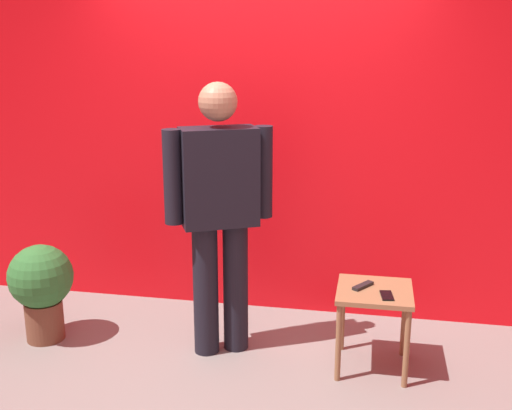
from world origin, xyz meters
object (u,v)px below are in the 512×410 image
at_px(side_table, 374,303).
at_px(cell_phone, 387,296).
at_px(potted_plant, 41,285).
at_px(standing_person, 219,207).
at_px(tv_remote, 363,286).

height_order(side_table, cell_phone, cell_phone).
relative_size(side_table, potted_plant, 0.78).
xyz_separation_m(standing_person, potted_plant, (-1.25, -0.09, -0.60)).
height_order(side_table, potted_plant, potted_plant).
distance_m(tv_remote, potted_plant, 2.18).
relative_size(side_table, cell_phone, 3.71).
xyz_separation_m(standing_person, cell_phone, (1.07, -0.15, -0.46)).
distance_m(cell_phone, tv_remote, 0.19).
height_order(standing_person, cell_phone, standing_person).
bearing_deg(tv_remote, standing_person, -147.22).
bearing_deg(tv_remote, side_table, 19.29).
relative_size(cell_phone, tv_remote, 0.85).
bearing_deg(standing_person, cell_phone, -7.89).
bearing_deg(standing_person, potted_plant, -175.84).
height_order(standing_person, potted_plant, standing_person).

